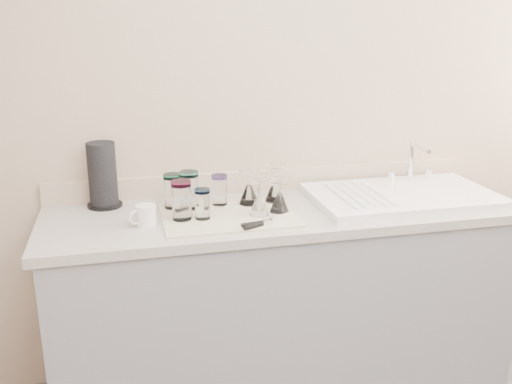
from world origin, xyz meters
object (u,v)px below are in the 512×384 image
object	(u,v)px
white_mug	(145,215)
paper_towel_roll	(103,176)
tumbler_teal	(172,191)
goblet_back_left	(249,192)
tumbler_cyan	(189,190)
tumbler_purple	(220,190)
goblet_front_left	(259,203)
goblet_extra	(278,202)
goblet_front_right	(280,200)
sink_unit	(402,195)
tumbler_blue	(202,204)
goblet_back_right	(275,189)
tumbler_magenta	(181,200)
can_opener	(259,224)

from	to	relation	value
white_mug	paper_towel_roll	world-z (taller)	paper_towel_roll
tumbler_teal	goblet_back_left	bearing A→B (deg)	-3.66
tumbler_cyan	paper_towel_roll	size ratio (longest dim) A/B	0.57
white_mug	paper_towel_roll	bearing A→B (deg)	119.50
tumbler_purple	paper_towel_roll	bearing A→B (deg)	166.52
tumbler_teal	goblet_front_left	distance (m)	0.38
goblet_front_left	goblet_extra	bearing A→B (deg)	12.29
goblet_front_right	white_mug	size ratio (longest dim) A/B	1.15
sink_unit	white_mug	bearing A→B (deg)	-176.35
tumbler_blue	tumbler_purple	bearing A→B (deg)	58.83
tumbler_teal	tumbler_purple	size ratio (longest dim) A/B	1.11
tumbler_blue	goblet_back_right	distance (m)	0.38
goblet_front_left	goblet_front_right	size ratio (longest dim) A/B	1.04
goblet_front_left	paper_towel_roll	world-z (taller)	paper_towel_roll
goblet_front_right	tumbler_magenta	bearing A→B (deg)	-178.81
tumbler_magenta	white_mug	size ratio (longest dim) A/B	1.31
goblet_back_left	goblet_extra	xyz separation A→B (m)	(0.09, -0.14, -0.01)
tumbler_cyan	white_mug	bearing A→B (deg)	-142.52
sink_unit	tumbler_blue	distance (m)	0.93
tumbler_blue	can_opener	size ratio (longest dim) A/B	0.88
tumbler_blue	white_mug	world-z (taller)	tumbler_blue
goblet_front_right	white_mug	xyz separation A→B (m)	(-0.56, -0.02, -0.01)
tumbler_cyan	goblet_back_left	world-z (taller)	tumbler_cyan
tumbler_purple	can_opener	world-z (taller)	tumbler_purple
tumbler_magenta	goblet_front_left	bearing A→B (deg)	-3.64
tumbler_magenta	goblet_extra	size ratio (longest dim) A/B	1.26
tumbler_teal	tumbler_purple	distance (m)	0.20
can_opener	goblet_extra	bearing A→B (deg)	50.77
tumbler_purple	can_opener	xyz separation A→B (m)	(0.10, -0.30, -0.06)
tumbler_cyan	goblet_back_left	xyz separation A→B (m)	(0.26, 0.00, -0.03)
goblet_front_left	tumbler_teal	bearing A→B (deg)	152.39
tumbler_blue	goblet_extra	size ratio (longest dim) A/B	0.98
tumbler_magenta	goblet_back_right	xyz separation A→B (m)	(0.43, 0.15, -0.03)
white_mug	sink_unit	bearing A→B (deg)	3.65
goblet_back_right	white_mug	bearing A→B (deg)	-164.09
can_opener	goblet_back_left	bearing A→B (deg)	84.86
goblet_front_left	goblet_extra	world-z (taller)	goblet_front_left
goblet_back_left	goblet_front_right	distance (m)	0.16
tumbler_teal	paper_towel_roll	distance (m)	0.31
tumbler_magenta	white_mug	distance (m)	0.15
sink_unit	goblet_extra	bearing A→B (deg)	-174.46
goblet_back_left	goblet_extra	bearing A→B (deg)	-55.37
goblet_front_right	goblet_extra	xyz separation A→B (m)	(-0.01, -0.01, -0.00)
goblet_extra	can_opener	distance (m)	0.19
paper_towel_roll	tumbler_magenta	bearing A→B (deg)	-41.16
tumbler_cyan	goblet_extra	distance (m)	0.38
tumbler_blue	tumbler_teal	bearing A→B (deg)	121.64
sink_unit	tumbler_teal	world-z (taller)	sink_unit
paper_towel_roll	sink_unit	bearing A→B (deg)	-9.18
goblet_back_left	can_opener	xyz separation A→B (m)	(-0.03, -0.28, -0.04)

